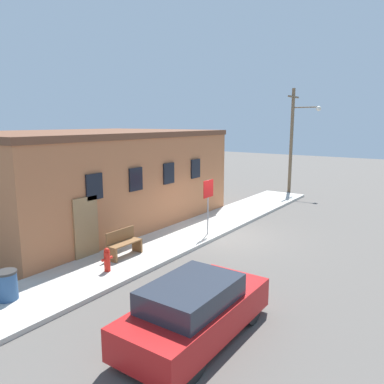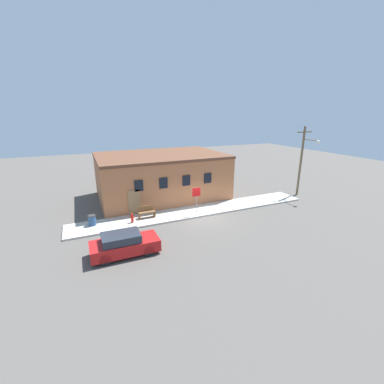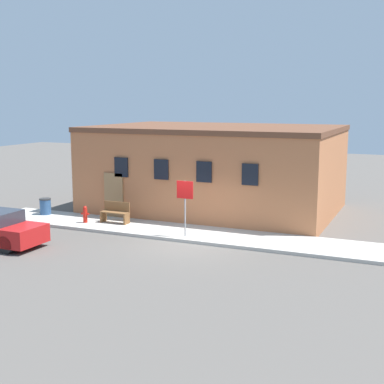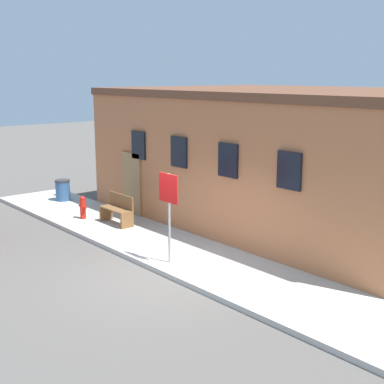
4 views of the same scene
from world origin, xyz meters
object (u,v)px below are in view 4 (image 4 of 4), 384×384
object	(u,v)px
stop_sign	(169,201)
bench	(118,210)
trash_bin	(63,190)
fire_hydrant	(83,207)

from	to	relation	value
stop_sign	bench	xyz separation A→B (m)	(-3.86, 0.98, -1.14)
trash_bin	bench	bearing A→B (deg)	-2.63
fire_hydrant	stop_sign	world-z (taller)	stop_sign
stop_sign	trash_bin	bearing A→B (deg)	171.61
trash_bin	stop_sign	bearing A→B (deg)	-8.39
fire_hydrant	trash_bin	world-z (taller)	trash_bin
bench	trash_bin	size ratio (longest dim) A/B	1.66
bench	trash_bin	world-z (taller)	bench
stop_sign	trash_bin	size ratio (longest dim) A/B	2.90
fire_hydrant	stop_sign	size ratio (longest dim) A/B	0.33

